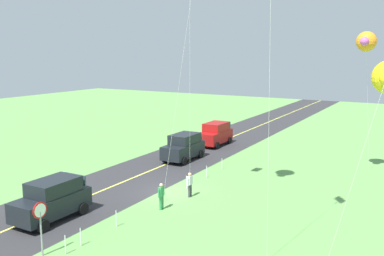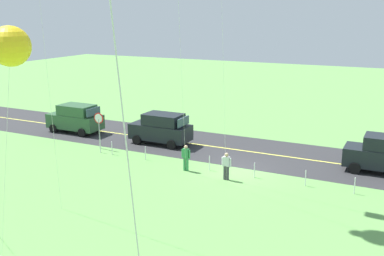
% 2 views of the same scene
% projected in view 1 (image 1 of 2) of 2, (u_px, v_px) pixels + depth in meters
% --- Properties ---
extents(ground_plane, '(120.00, 120.00, 0.10)m').
position_uv_depth(ground_plane, '(168.00, 193.00, 28.35)').
color(ground_plane, '#60994C').
extents(asphalt_road, '(120.00, 7.00, 0.00)m').
position_uv_depth(asphalt_road, '(121.00, 183.00, 30.29)').
color(asphalt_road, '#2D2D30').
rests_on(asphalt_road, ground).
extents(road_centre_stripe, '(120.00, 0.16, 0.00)m').
position_uv_depth(road_centre_stripe, '(121.00, 183.00, 30.29)').
color(road_centre_stripe, '#E5E04C').
rests_on(road_centre_stripe, asphalt_road).
extents(car_suv_foreground, '(4.40, 2.12, 2.24)m').
position_uv_depth(car_suv_foreground, '(52.00, 199.00, 23.52)').
color(car_suv_foreground, black).
rests_on(car_suv_foreground, ground).
extents(car_parked_west_near, '(4.40, 2.12, 2.24)m').
position_uv_depth(car_parked_west_near, '(184.00, 147.00, 36.52)').
color(car_parked_west_near, black).
rests_on(car_parked_west_near, ground).
extents(car_parked_west_far, '(4.40, 2.12, 2.24)m').
position_uv_depth(car_parked_west_far, '(215.00, 134.00, 42.35)').
color(car_parked_west_far, maroon).
rests_on(car_parked_west_far, ground).
extents(stop_sign, '(0.76, 0.08, 2.56)m').
position_uv_depth(stop_sign, '(40.00, 218.00, 19.15)').
color(stop_sign, gray).
rests_on(stop_sign, ground).
extents(person_adult_near, '(0.58, 0.22, 1.60)m').
position_uv_depth(person_adult_near, '(161.00, 195.00, 25.04)').
color(person_adult_near, '#338C4C').
rests_on(person_adult_near, ground).
extents(person_adult_companion, '(0.58, 0.22, 1.60)m').
position_uv_depth(person_adult_companion, '(190.00, 184.00, 27.22)').
color(person_adult_companion, '#3F3F47').
rests_on(person_adult_companion, ground).
extents(kite_green_far, '(3.24, 1.40, 10.58)m').
position_uv_depth(kite_green_far, '(366.00, 41.00, 29.84)').
color(kite_green_far, silver).
rests_on(kite_green_far, ground).
extents(fence_post_0, '(0.05, 0.05, 0.90)m').
position_uv_depth(fence_post_0, '(222.00, 164.00, 33.65)').
color(fence_post_0, silver).
rests_on(fence_post_0, ground).
extents(fence_post_1, '(0.05, 0.05, 0.90)m').
position_uv_depth(fence_post_1, '(207.00, 172.00, 31.45)').
color(fence_post_1, silver).
rests_on(fence_post_1, ground).
extents(fence_post_2, '(0.05, 0.05, 0.90)m').
position_uv_depth(fence_post_2, '(187.00, 182.00, 28.94)').
color(fence_post_2, silver).
rests_on(fence_post_2, ground).
extents(fence_post_3, '(0.05, 0.05, 0.90)m').
position_uv_depth(fence_post_3, '(163.00, 194.00, 26.51)').
color(fence_post_3, silver).
rests_on(fence_post_3, ground).
extents(fence_post_4, '(0.05, 0.05, 0.90)m').
position_uv_depth(fence_post_4, '(116.00, 219.00, 22.63)').
color(fence_post_4, silver).
rests_on(fence_post_4, ground).
extents(fence_post_5, '(0.05, 0.05, 0.90)m').
position_uv_depth(fence_post_5, '(65.00, 245.00, 19.55)').
color(fence_post_5, silver).
rests_on(fence_post_5, ground).
extents(fence_post_6, '(0.05, 0.05, 0.90)m').
position_uv_depth(fence_post_6, '(81.00, 237.00, 20.38)').
color(fence_post_6, silver).
rests_on(fence_post_6, ground).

